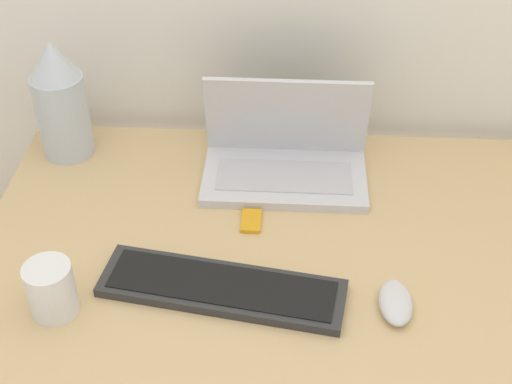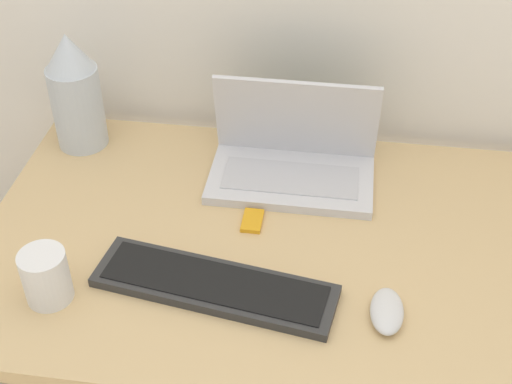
{
  "view_description": "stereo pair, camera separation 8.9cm",
  "coord_description": "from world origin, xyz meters",
  "px_view_note": "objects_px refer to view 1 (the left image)",
  "views": [
    {
      "loc": [
        0.01,
        -0.65,
        1.68
      ],
      "look_at": [
        -0.05,
        0.39,
        0.84
      ],
      "focal_mm": 50.0,
      "sensor_mm": 36.0,
      "label": 1
    },
    {
      "loc": [
        0.1,
        -0.64,
        1.68
      ],
      "look_at": [
        -0.05,
        0.39,
        0.84
      ],
      "focal_mm": 50.0,
      "sensor_mm": 36.0,
      "label": 2
    }
  ],
  "objects_px": {
    "mug": "(51,289)",
    "vase": "(60,100)",
    "mouse": "(396,302)",
    "mp3_player": "(251,221)",
    "keyboard": "(222,288)",
    "laptop": "(285,156)"
  },
  "relations": [
    {
      "from": "laptop",
      "to": "mug",
      "type": "xyz_separation_m",
      "value": [
        -0.39,
        -0.41,
        0.0
      ]
    },
    {
      "from": "mouse",
      "to": "mp3_player",
      "type": "bearing_deg",
      "value": 141.38
    },
    {
      "from": "laptop",
      "to": "keyboard",
      "type": "distance_m",
      "value": 0.37
    },
    {
      "from": "mouse",
      "to": "mug",
      "type": "bearing_deg",
      "value": -176.39
    },
    {
      "from": "laptop",
      "to": "vase",
      "type": "relative_size",
      "value": 1.28
    },
    {
      "from": "mouse",
      "to": "mp3_player",
      "type": "height_order",
      "value": "mouse"
    },
    {
      "from": "mouse",
      "to": "vase",
      "type": "distance_m",
      "value": 0.82
    },
    {
      "from": "mug",
      "to": "vase",
      "type": "bearing_deg",
      "value": 101.97
    },
    {
      "from": "keyboard",
      "to": "mouse",
      "type": "xyz_separation_m",
      "value": [
        0.31,
        -0.02,
        0.0
      ]
    },
    {
      "from": "keyboard",
      "to": "mug",
      "type": "height_order",
      "value": "mug"
    },
    {
      "from": "laptop",
      "to": "keyboard",
      "type": "xyz_separation_m",
      "value": [
        -0.1,
        -0.36,
        -0.04
      ]
    },
    {
      "from": "keyboard",
      "to": "mouse",
      "type": "distance_m",
      "value": 0.31
    },
    {
      "from": "vase",
      "to": "mug",
      "type": "relative_size",
      "value": 2.69
    },
    {
      "from": "laptop",
      "to": "vase",
      "type": "bearing_deg",
      "value": 173.26
    },
    {
      "from": "laptop",
      "to": "vase",
      "type": "height_order",
      "value": "vase"
    },
    {
      "from": "vase",
      "to": "keyboard",
      "type": "bearing_deg",
      "value": -47.01
    },
    {
      "from": "mp3_player",
      "to": "mug",
      "type": "height_order",
      "value": "mug"
    },
    {
      "from": "laptop",
      "to": "mug",
      "type": "height_order",
      "value": "laptop"
    },
    {
      "from": "laptop",
      "to": "mp3_player",
      "type": "bearing_deg",
      "value": -110.73
    },
    {
      "from": "keyboard",
      "to": "mp3_player",
      "type": "relative_size",
      "value": 6.77
    },
    {
      "from": "keyboard",
      "to": "mug",
      "type": "distance_m",
      "value": 0.29
    },
    {
      "from": "keyboard",
      "to": "mouse",
      "type": "bearing_deg",
      "value": -3.92
    }
  ]
}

